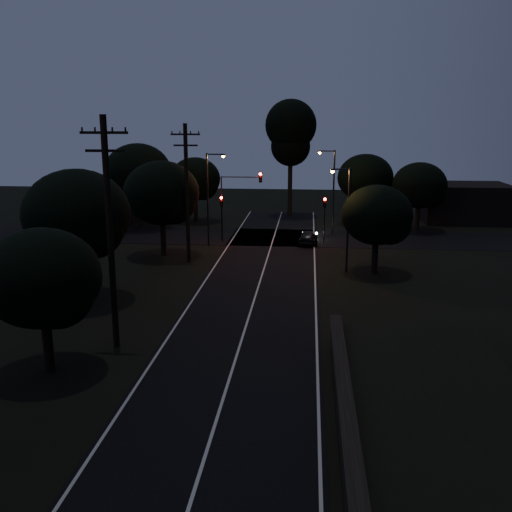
{
  "coord_description": "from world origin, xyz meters",
  "views": [
    {
      "loc": [
        3.22,
        -10.3,
        10.78
      ],
      "look_at": [
        0.0,
        24.0,
        2.5
      ],
      "focal_mm": 40.0,
      "sensor_mm": 36.0,
      "label": 1
    }
  ],
  "objects_px": {
    "signal_mast": "(240,194)",
    "streetlight_c": "(346,213)",
    "car": "(308,237)",
    "tall_pine": "(291,132)",
    "signal_right": "(325,211)",
    "streetlight_b": "(332,186)",
    "signal_left": "(222,210)",
    "utility_pole_far": "(187,191)",
    "streetlight_a": "(210,193)",
    "utility_pole_mid": "(110,231)"
  },
  "relations": [
    {
      "from": "tall_pine",
      "to": "signal_mast",
      "type": "bearing_deg",
      "value": -104.62
    },
    {
      "from": "utility_pole_mid",
      "to": "signal_left",
      "type": "relative_size",
      "value": 2.68
    },
    {
      "from": "signal_left",
      "to": "streetlight_b",
      "type": "distance_m",
      "value": 10.84
    },
    {
      "from": "streetlight_a",
      "to": "car",
      "type": "height_order",
      "value": "streetlight_a"
    },
    {
      "from": "streetlight_b",
      "to": "signal_mast",
      "type": "bearing_deg",
      "value": -154.01
    },
    {
      "from": "streetlight_b",
      "to": "signal_right",
      "type": "bearing_deg",
      "value": -100.0
    },
    {
      "from": "signal_mast",
      "to": "streetlight_b",
      "type": "height_order",
      "value": "streetlight_b"
    },
    {
      "from": "signal_left",
      "to": "signal_mast",
      "type": "bearing_deg",
      "value": 0.13
    },
    {
      "from": "signal_mast",
      "to": "streetlight_c",
      "type": "xyz_separation_m",
      "value": [
        8.74,
        -9.99,
        0.01
      ]
    },
    {
      "from": "signal_left",
      "to": "signal_right",
      "type": "height_order",
      "value": "same"
    },
    {
      "from": "utility_pole_far",
      "to": "streetlight_c",
      "type": "distance_m",
      "value": 12.05
    },
    {
      "from": "tall_pine",
      "to": "streetlight_c",
      "type": "xyz_separation_m",
      "value": [
        4.83,
        -25.0,
        -5.02
      ]
    },
    {
      "from": "utility_pole_far",
      "to": "car",
      "type": "height_order",
      "value": "utility_pole_far"
    },
    {
      "from": "streetlight_c",
      "to": "car",
      "type": "relative_size",
      "value": 2.05
    },
    {
      "from": "signal_mast",
      "to": "signal_left",
      "type": "bearing_deg",
      "value": -179.87
    },
    {
      "from": "streetlight_c",
      "to": "signal_left",
      "type": "bearing_deg",
      "value": 136.24
    },
    {
      "from": "signal_left",
      "to": "streetlight_c",
      "type": "relative_size",
      "value": 0.55
    },
    {
      "from": "signal_right",
      "to": "streetlight_c",
      "type": "bearing_deg",
      "value": -82.98
    },
    {
      "from": "signal_left",
      "to": "streetlight_c",
      "type": "xyz_separation_m",
      "value": [
        10.43,
        -9.99,
        1.51
      ]
    },
    {
      "from": "tall_pine",
      "to": "streetlight_c",
      "type": "height_order",
      "value": "tall_pine"
    },
    {
      "from": "streetlight_a",
      "to": "utility_pole_far",
      "type": "bearing_deg",
      "value": -96.59
    },
    {
      "from": "streetlight_a",
      "to": "streetlight_b",
      "type": "relative_size",
      "value": 1.0
    },
    {
      "from": "streetlight_b",
      "to": "car",
      "type": "xyz_separation_m",
      "value": [
        -2.11,
        -4.65,
        -4.01
      ]
    },
    {
      "from": "utility_pole_far",
      "to": "streetlight_c",
      "type": "bearing_deg",
      "value": -9.6
    },
    {
      "from": "streetlight_a",
      "to": "car",
      "type": "relative_size",
      "value": 2.19
    },
    {
      "from": "signal_mast",
      "to": "tall_pine",
      "type": "bearing_deg",
      "value": 75.38
    },
    {
      "from": "car",
      "to": "streetlight_c",
      "type": "bearing_deg",
      "value": 110.84
    },
    {
      "from": "streetlight_c",
      "to": "car",
      "type": "xyz_separation_m",
      "value": [
        -2.63,
        9.35,
        -3.73
      ]
    },
    {
      "from": "signal_right",
      "to": "tall_pine",
      "type": "bearing_deg",
      "value": 103.49
    },
    {
      "from": "signal_right",
      "to": "streetlight_c",
      "type": "distance_m",
      "value": 10.18
    },
    {
      "from": "utility_pole_far",
      "to": "signal_left",
      "type": "xyz_separation_m",
      "value": [
        1.4,
        7.99,
        -2.65
      ]
    },
    {
      "from": "streetlight_a",
      "to": "car",
      "type": "distance_m",
      "value": 9.5
    },
    {
      "from": "tall_pine",
      "to": "car",
      "type": "xyz_separation_m",
      "value": [
        2.2,
        -15.65,
        -8.75
      ]
    },
    {
      "from": "tall_pine",
      "to": "streetlight_a",
      "type": "height_order",
      "value": "tall_pine"
    },
    {
      "from": "signal_mast",
      "to": "car",
      "type": "distance_m",
      "value": 7.18
    },
    {
      "from": "signal_mast",
      "to": "utility_pole_far",
      "type": "bearing_deg",
      "value": -111.11
    },
    {
      "from": "signal_mast",
      "to": "streetlight_b",
      "type": "relative_size",
      "value": 0.78
    },
    {
      "from": "signal_mast",
      "to": "streetlight_b",
      "type": "distance_m",
      "value": 9.15
    },
    {
      "from": "signal_mast",
      "to": "streetlight_a",
      "type": "relative_size",
      "value": 0.78
    },
    {
      "from": "tall_pine",
      "to": "car",
      "type": "height_order",
      "value": "tall_pine"
    },
    {
      "from": "tall_pine",
      "to": "signal_mast",
      "type": "distance_m",
      "value": 16.31
    },
    {
      "from": "streetlight_a",
      "to": "streetlight_c",
      "type": "relative_size",
      "value": 1.07
    },
    {
      "from": "signal_left",
      "to": "car",
      "type": "relative_size",
      "value": 1.12
    },
    {
      "from": "signal_left",
      "to": "streetlight_b",
      "type": "relative_size",
      "value": 0.51
    },
    {
      "from": "tall_pine",
      "to": "streetlight_a",
      "type": "relative_size",
      "value": 1.63
    },
    {
      "from": "utility_pole_mid",
      "to": "tall_pine",
      "type": "bearing_deg",
      "value": 80.07
    },
    {
      "from": "car",
      "to": "tall_pine",
      "type": "bearing_deg",
      "value": -76.86
    },
    {
      "from": "tall_pine",
      "to": "signal_right",
      "type": "height_order",
      "value": "tall_pine"
    },
    {
      "from": "signal_left",
      "to": "streetlight_a",
      "type": "distance_m",
      "value": 2.77
    },
    {
      "from": "signal_left",
      "to": "signal_right",
      "type": "distance_m",
      "value": 9.2
    }
  ]
}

